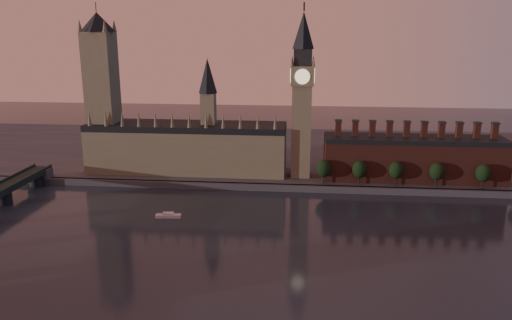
{
  "coord_description": "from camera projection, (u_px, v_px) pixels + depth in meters",
  "views": [
    {
      "loc": [
        11.42,
        -199.74,
        94.45
      ],
      "look_at": [
        -13.31,
        55.0,
        28.16
      ],
      "focal_mm": 35.0,
      "sensor_mm": 36.0,
      "label": 1
    }
  ],
  "objects": [
    {
      "name": "embankment_tree_3",
      "position": [
        437.0,
        171.0,
        296.93
      ],
      "size": [
        8.6,
        8.6,
        14.88
      ],
      "color": "black",
      "rests_on": "north_bank"
    },
    {
      "name": "palace_of_westminster",
      "position": [
        188.0,
        145.0,
        328.53
      ],
      "size": [
        130.0,
        30.3,
        74.0
      ],
      "color": "#766E54",
      "rests_on": "north_bank"
    },
    {
      "name": "embankment_tree_0",
      "position": [
        324.0,
        169.0,
        302.74
      ],
      "size": [
        8.6,
        8.6,
        14.88
      ],
      "color": "black",
      "rests_on": "north_bank"
    },
    {
      "name": "river_boat",
      "position": [
        168.0,
        215.0,
        260.55
      ],
      "size": [
        13.5,
        4.8,
        2.65
      ],
      "rotation": [
        0.0,
        0.0,
        0.08
      ],
      "color": "silver",
      "rests_on": "ground"
    },
    {
      "name": "embankment_tree_4",
      "position": [
        483.0,
        173.0,
        293.03
      ],
      "size": [
        8.6,
        8.6,
        14.88
      ],
      "color": "black",
      "rests_on": "north_bank"
    },
    {
      "name": "victoria_tower",
      "position": [
        102.0,
        87.0,
        324.42
      ],
      "size": [
        24.0,
        24.0,
        108.0
      ],
      "color": "#766E54",
      "rests_on": "north_bank"
    },
    {
      "name": "embankment_tree_2",
      "position": [
        396.0,
        170.0,
        299.32
      ],
      "size": [
        8.6,
        8.6,
        14.88
      ],
      "color": "black",
      "rests_on": "north_bank"
    },
    {
      "name": "chimney_block",
      "position": [
        413.0,
        158.0,
        311.25
      ],
      "size": [
        110.0,
        25.0,
        37.0
      ],
      "color": "#5C2B23",
      "rests_on": "north_bank"
    },
    {
      "name": "ground",
      "position": [
        274.0,
        255.0,
        217.21
      ],
      "size": [
        900.0,
        900.0,
        0.0
      ],
      "primitive_type": "plane",
      "color": "black",
      "rests_on": "ground"
    },
    {
      "name": "embankment_tree_1",
      "position": [
        359.0,
        169.0,
        301.08
      ],
      "size": [
        8.6,
        8.6,
        14.88
      ],
      "color": "black",
      "rests_on": "north_bank"
    },
    {
      "name": "north_bank",
      "position": [
        288.0,
        154.0,
        388.26
      ],
      "size": [
        900.0,
        182.0,
        4.0
      ],
      "color": "#4D4D52",
      "rests_on": "ground"
    },
    {
      "name": "big_ben",
      "position": [
        302.0,
        94.0,
        308.01
      ],
      "size": [
        15.0,
        15.0,
        107.0
      ],
      "color": "#766E54",
      "rests_on": "north_bank"
    }
  ]
}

